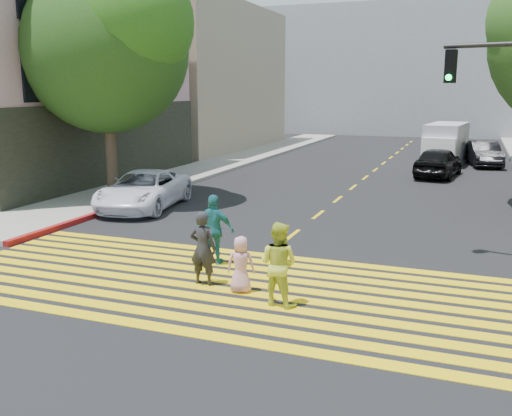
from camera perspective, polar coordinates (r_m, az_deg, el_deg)
The scene contains 18 objects.
ground at distance 11.46m, azimuth -5.42°, elevation -9.75°, with size 120.00×120.00×0.00m, color black.
sidewalk_left at distance 34.46m, azimuth -2.00°, elevation 4.87°, with size 3.00×40.00×0.15m, color gray.
curb_red at distance 19.86m, azimuth -15.73°, elevation -0.65°, with size 0.20×8.00×0.16m, color maroon.
crosswalk at distance 12.54m, azimuth -2.83°, elevation -7.76°, with size 13.40×5.30×0.01m.
lane_line at distance 32.66m, azimuth 12.27°, elevation 4.10°, with size 0.12×34.40×0.01m.
building_left_pink at distance 29.92m, azimuth -23.65°, elevation 11.52°, with size 12.10×14.10×11.00m.
building_left_tan at distance 42.91m, azimuth -8.35°, elevation 12.69°, with size 12.00×16.00×10.00m, color tan.
backdrop_block at distance 57.77m, azimuth 16.50°, elevation 13.06°, with size 30.00×8.00×12.00m, color gray.
tree_left at distance 22.50m, azimuth -14.65°, elevation 15.93°, with size 8.37×8.15×8.87m.
pedestrian_man at distance 12.43m, azimuth -5.32°, elevation -4.03°, with size 0.60×0.39×1.64m, color #232328.
pedestrian_woman at distance 11.24m, azimuth 2.25°, elevation -5.60°, with size 0.82×0.64×1.68m, color #C7D339.
pedestrian_child at distance 11.98m, azimuth -1.53°, elevation -5.67°, with size 0.59×0.39×1.21m, color pink.
pedestrian_extra at distance 13.85m, azimuth -4.21°, elevation -2.19°, with size 1.01×0.42×1.72m, color #1F6D7A.
white_sedan at distance 20.82m, azimuth -11.17°, elevation 1.79°, with size 2.24×4.85×1.35m, color white.
dark_car_near at distance 29.31m, azimuth 17.77°, elevation 4.41°, with size 1.74×4.32×1.47m, color black.
silver_car at distance 40.58m, azimuth 18.80°, elevation 6.08°, with size 1.78×4.37×1.27m, color #A7A9AC.
dark_car_parked at distance 34.47m, azimuth 21.83°, elevation 5.07°, with size 1.46×4.19×1.38m, color black.
white_van at distance 34.37m, azimuth 18.39°, elevation 5.98°, with size 2.39×5.09×2.32m.
Camera 1 is at (4.77, -9.54, 4.18)m, focal length 40.00 mm.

